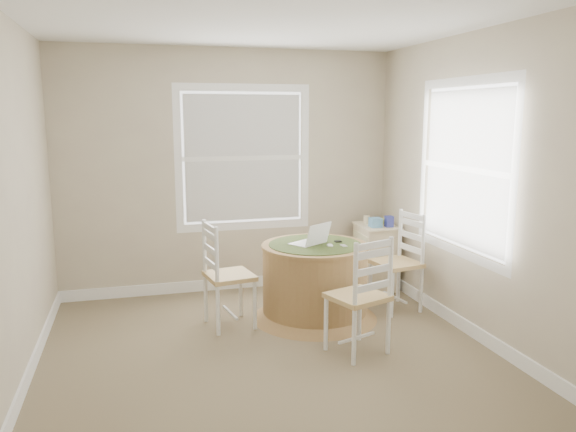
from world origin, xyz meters
name	(u,v)px	position (x,y,z in m)	size (l,w,h in m)	color
room	(283,192)	(0.17, 0.16, 1.30)	(3.64, 3.64, 2.64)	#7B6C4E
round_table	(315,278)	(0.61, 0.69, 0.39)	(1.18, 1.18, 0.72)	olive
chair_left	(229,275)	(-0.20, 0.71, 0.47)	(0.42, 0.40, 0.95)	white
chair_near	(358,296)	(0.70, -0.15, 0.47)	(0.42, 0.40, 0.95)	white
chair_right	(396,263)	(1.46, 0.70, 0.47)	(0.42, 0.40, 0.95)	white
laptop	(310,241)	(0.57, 0.71, 0.75)	(0.41, 0.40, 0.22)	white
mouse	(330,245)	(0.72, 0.58, 0.72)	(0.06, 0.09, 0.03)	white
phone	(344,246)	(0.85, 0.55, 0.72)	(0.04, 0.09, 0.02)	#B7BABF
keys	(338,242)	(0.85, 0.71, 0.72)	(0.06, 0.05, 0.03)	black
corner_chest	(376,256)	(1.57, 1.43, 0.35)	(0.42, 0.55, 0.71)	beige
tissue_box	(376,222)	(1.52, 1.35, 0.76)	(0.12, 0.12, 0.10)	#528CBC
box_yellow	(378,221)	(1.62, 1.49, 0.74)	(0.15, 0.10, 0.06)	#ADC043
box_blue	(388,221)	(1.65, 1.31, 0.77)	(0.08, 0.08, 0.12)	#353CA1
cup_cream	(367,220)	(1.50, 1.53, 0.75)	(0.07, 0.07, 0.09)	beige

